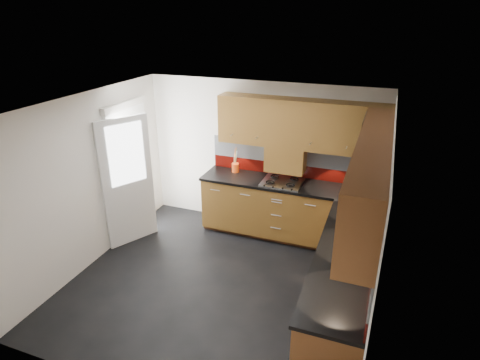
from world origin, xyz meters
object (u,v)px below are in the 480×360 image
at_px(gas_hob, 282,182).
at_px(food_processor, 359,217).
at_px(utensil_pot, 235,166).
at_px(toaster, 372,186).

height_order(gas_hob, food_processor, food_processor).
relative_size(gas_hob, food_processor, 1.80).
xyz_separation_m(utensil_pot, toaster, (2.13, -0.07, 0.00)).
height_order(utensil_pot, toaster, utensil_pot).
height_order(toaster, food_processor, food_processor).
distance_m(gas_hob, utensil_pot, 0.85).
relative_size(toaster, food_processor, 0.97).
bearing_deg(toaster, utensil_pot, 178.20).
bearing_deg(food_processor, toaster, 85.50).
bearing_deg(gas_hob, utensil_pot, 168.12).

